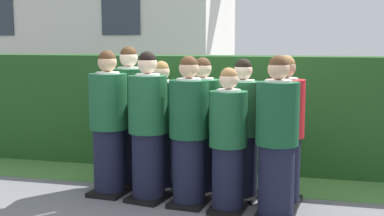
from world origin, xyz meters
TOP-DOWN VIEW (x-y plane):
  - ground_plane at (0.00, 0.00)m, footprint 60.00×60.00m
  - student_front_row_0 at (-0.99, 0.17)m, footprint 0.44×0.55m
  - student_front_row_1 at (-0.47, 0.07)m, footprint 0.48×0.55m
  - student_front_row_2 at (0.02, 0.01)m, footprint 0.43×0.50m
  - student_front_row_3 at (0.47, -0.09)m, footprint 0.40×0.46m
  - student_front_row_4 at (0.98, -0.18)m, footprint 0.43×0.51m
  - student_rear_row_0 at (-0.90, 0.62)m, footprint 0.47×0.55m
  - student_rear_row_1 at (-0.46, 0.53)m, footprint 0.41×0.48m
  - student_rear_row_2 at (0.06, 0.48)m, footprint 0.42×0.49m
  - student_rear_row_3 at (0.55, 0.39)m, footprint 0.43×0.53m
  - student_in_red_blazer at (1.02, 0.30)m, footprint 0.43×0.54m
  - hedge at (0.00, 1.78)m, footprint 8.14×0.70m
  - lawn_strip at (0.00, 0.98)m, footprint 8.14×0.90m

SIDE VIEW (x-z plane):
  - ground_plane at x=0.00m, z-range 0.00..0.00m
  - lawn_strip at x=0.00m, z-range 0.00..0.01m
  - student_front_row_3 at x=0.47m, z-range -0.04..1.49m
  - student_rear_row_1 at x=-0.46m, z-range -0.04..1.52m
  - student_rear_row_3 at x=0.55m, z-range -0.04..1.57m
  - student_rear_row_2 at x=0.06m, z-range -0.04..1.57m
  - student_front_row_2 at x=0.02m, z-range -0.04..1.60m
  - student_in_red_blazer at x=1.02m, z-range -0.04..1.61m
  - student_front_row_4 at x=0.98m, z-range -0.04..1.62m
  - hedge at x=0.00m, z-range 0.00..1.59m
  - student_front_row_1 at x=-0.47m, z-range -0.04..1.65m
  - student_front_row_0 at x=-0.99m, z-range -0.04..1.66m
  - student_rear_row_0 at x=-0.90m, z-range -0.04..1.70m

